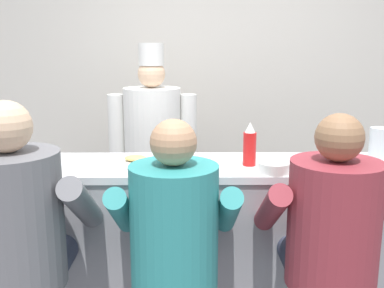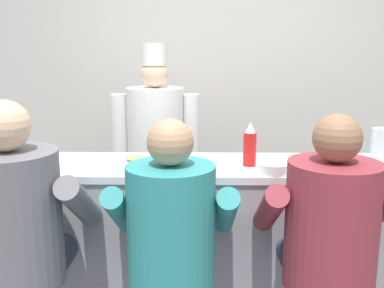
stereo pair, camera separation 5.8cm
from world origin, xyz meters
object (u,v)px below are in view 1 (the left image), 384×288
Objects in this scene: diner_seated_grey at (18,227)px; diner_seated_teal at (174,235)px; cereal_bowl at (274,168)px; cook_in_whites_near at (153,146)px; diner_seated_maroon at (330,232)px; ketchup_bottle_red at (250,145)px; water_pitcher_clear at (379,146)px; breakfast_plate at (135,161)px; coffee_mug_tan at (30,154)px.

diner_seated_grey is 1.06× the size of diner_seated_teal.
cereal_bowl is 0.10× the size of cook_in_whites_near.
cereal_bowl is at bearing 117.38° from diner_seated_maroon.
water_pitcher_clear is at bearing 1.02° from ketchup_bottle_red.
cereal_bowl is (0.75, -0.19, 0.01)m from breakfast_plate.
water_pitcher_clear is 1.58× the size of coffee_mug_tan.
water_pitcher_clear is 0.77× the size of breakfast_plate.
coffee_mug_tan is (-0.61, 0.06, 0.03)m from breakfast_plate.
diner_seated_grey is at bearing -76.95° from coffee_mug_tan.
ketchup_bottle_red is 0.14× the size of cook_in_whites_near.
diner_seated_teal is 0.71m from diner_seated_maroon.
cook_in_whites_near reaches higher than water_pitcher_clear.
ketchup_bottle_red is 0.18× the size of diner_seated_teal.
ketchup_bottle_red reaches higher than cereal_bowl.
diner_seated_maroon reaches higher than coffee_mug_tan.
cook_in_whites_near reaches higher than diner_seated_teal.
water_pitcher_clear is 1.64m from cook_in_whites_near.
cereal_bowl is 1.32m from cook_in_whites_near.
diner_seated_teal is 1.48m from cook_in_whites_near.
water_pitcher_clear is 0.12× the size of cook_in_whites_near.
cereal_bowl is at bearing -164.62° from water_pitcher_clear.
coffee_mug_tan is (-1.36, 0.25, 0.02)m from cereal_bowl.
cook_in_whites_near is at bearing 71.29° from diner_seated_grey.
water_pitcher_clear is at bearing 15.38° from cereal_bowl.
diner_seated_teal is at bearing -67.27° from breakfast_plate.
coffee_mug_tan is 1.69m from diner_seated_maroon.
ketchup_bottle_red is 0.90× the size of breakfast_plate.
cereal_bowl is 0.67m from diner_seated_teal.
ketchup_bottle_red is 0.17× the size of diner_seated_maroon.
ketchup_bottle_red reaches higher than breakfast_plate.
coffee_mug_tan is at bearing 169.58° from cereal_bowl.
cereal_bowl is at bearing -14.28° from breakfast_plate.
cook_in_whites_near reaches higher than diner_seated_maroon.
breakfast_plate is 0.18× the size of diner_seated_grey.
cook_in_whites_near is at bearing 145.47° from water_pitcher_clear.
diner_seated_maroon reaches higher than diner_seated_teal.
diner_seated_maroon is (0.30, -0.53, -0.29)m from ketchup_bottle_red.
breakfast_plate is 0.16× the size of cook_in_whites_near.
diner_seated_teal is (-0.40, -0.53, -0.30)m from ketchup_bottle_red.
diner_seated_maroon reaches higher than ketchup_bottle_red.
diner_seated_grey is 0.86× the size of cook_in_whites_near.
diner_seated_teal is at bearing -36.31° from coffee_mug_tan.
breakfast_plate is at bearing 50.04° from diner_seated_grey.
coffee_mug_tan is 0.08× the size of cook_in_whites_near.
diner_seated_teal reaches higher than cereal_bowl.
cook_in_whites_near is at bearing 98.17° from diner_seated_teal.
water_pitcher_clear is 0.65m from cereal_bowl.
diner_seated_teal is (-1.13, -0.54, -0.29)m from water_pitcher_clear.
ketchup_bottle_red is 1.84× the size of coffee_mug_tan.
diner_seated_teal reaches higher than breakfast_plate.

